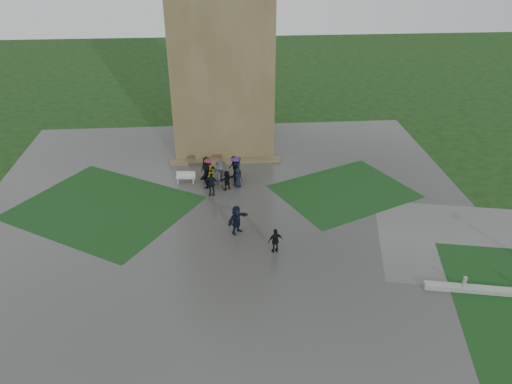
{
  "coord_description": "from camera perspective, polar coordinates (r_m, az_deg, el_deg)",
  "views": [
    {
      "loc": [
        -0.32,
        -26.16,
        17.44
      ],
      "look_at": [
        1.94,
        3.26,
        1.2
      ],
      "focal_mm": 35.0,
      "sensor_mm": 36.0,
      "label": 1
    }
  ],
  "objects": [
    {
      "name": "tower_plinth",
      "position": [
        40.64,
        -3.52,
        3.55
      ],
      "size": [
        9.0,
        0.8,
        0.22
      ],
      "primitive_type": "cube",
      "color": "brown",
      "rests_on": "plaza"
    },
    {
      "name": "ground",
      "position": [
        31.45,
        -3.08,
        -4.91
      ],
      "size": [
        120.0,
        120.0,
        0.0
      ],
      "primitive_type": "plane",
      "color": "black"
    },
    {
      "name": "bench",
      "position": [
        37.67,
        -8.03,
        1.71
      ],
      "size": [
        1.48,
        0.61,
        0.84
      ],
      "rotation": [
        0.0,
        0.0,
        -0.11
      ],
      "color": "beige",
      "rests_on": "plaza"
    },
    {
      "name": "lawn_inset_right",
      "position": [
        36.77,
        10.04,
        0.08
      ],
      "size": [
        11.12,
        10.15,
        0.01
      ],
      "primitive_type": "cube",
      "rotation": [
        0.0,
        0.0,
        0.44
      ],
      "color": "#123414",
      "rests_on": "plaza"
    },
    {
      "name": "lawn_inset_left",
      "position": [
        35.78,
        -17.01,
        -1.7
      ],
      "size": [
        14.1,
        13.46,
        0.01
      ],
      "primitive_type": "cube",
      "rotation": [
        0.0,
        0.0,
        -0.56
      ],
      "color": "#123414",
      "rests_on": "plaza"
    },
    {
      "name": "pedestrian_mid",
      "position": [
        31.1,
        -2.23,
        -3.18
      ],
      "size": [
        1.69,
        1.69,
        1.9
      ],
      "primitive_type": "imported",
      "rotation": [
        0.0,
        0.0,
        0.79
      ],
      "color": "black",
      "rests_on": "plaza"
    },
    {
      "name": "plaza",
      "position": [
        33.12,
        -3.18,
        -2.98
      ],
      "size": [
        34.0,
        34.0,
        0.02
      ],
      "primitive_type": "cube",
      "color": "#383936",
      "rests_on": "ground"
    },
    {
      "name": "visitor_cluster",
      "position": [
        36.72,
        -4.31,
        2.16
      ],
      "size": [
        3.26,
        3.33,
        2.48
      ],
      "color": "black",
      "rests_on": "plaza"
    },
    {
      "name": "pedestrian_near",
      "position": [
        29.45,
        2.25,
        -5.58
      ],
      "size": [
        1.04,
        0.76,
        1.58
      ],
      "primitive_type": "imported",
      "rotation": [
        0.0,
        0.0,
        3.41
      ],
      "color": "black",
      "rests_on": "plaza"
    },
    {
      "name": "tower",
      "position": [
        42.02,
        -4.04,
        17.17
      ],
      "size": [
        8.0,
        8.0,
        18.0
      ],
      "primitive_type": "cube",
      "color": "brown",
      "rests_on": "ground"
    }
  ]
}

